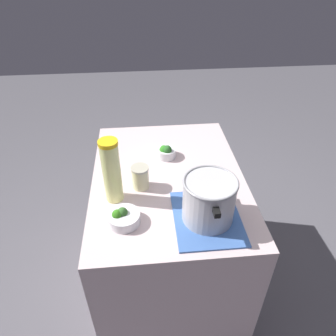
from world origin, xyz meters
TOP-DOWN VIEW (x-y plane):
  - ground_plane at (0.00, 0.00)m, footprint 8.00×8.00m
  - counter_slab at (0.00, 0.00)m, footprint 1.06×0.77m
  - dish_cloth at (0.32, 0.14)m, footprint 0.35×0.29m
  - cooking_pot at (0.32, 0.14)m, footprint 0.30×0.23m
  - lemonade_pitcher at (0.15, -0.26)m, footprint 0.08×0.08m
  - mason_jar at (0.07, -0.14)m, footprint 0.09×0.09m
  - broccoli_bowl_front at (0.30, -0.22)m, footprint 0.14×0.14m
  - broccoli_bowl_center at (-0.17, 0.01)m, footprint 0.11×0.11m

SIDE VIEW (x-z plane):
  - ground_plane at x=0.00m, z-range 0.00..0.00m
  - counter_slab at x=0.00m, z-range 0.00..0.85m
  - dish_cloth at x=0.32m, z-range 0.85..0.86m
  - broccoli_bowl_front at x=0.30m, z-range 0.84..0.92m
  - broccoli_bowl_center at x=-0.17m, z-range 0.85..0.93m
  - mason_jar at x=0.07m, z-range 0.85..0.97m
  - cooking_pot at x=0.32m, z-range 0.86..1.07m
  - lemonade_pitcher at x=0.15m, z-range 0.85..1.17m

